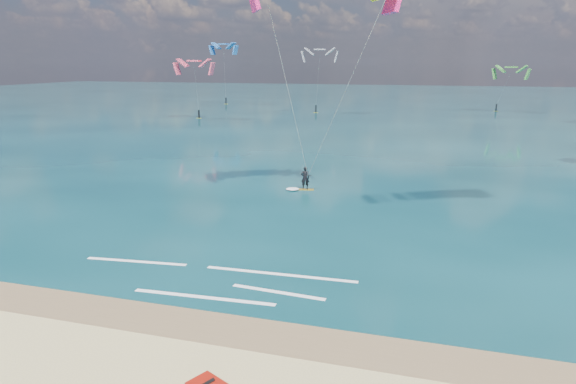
# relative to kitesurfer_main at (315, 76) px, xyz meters

# --- Properties ---
(ground) EXTENTS (320.00, 320.00, 0.00)m
(ground) POSITION_rel_kitesurfer_main_xyz_m (-0.24, 19.33, -8.51)
(ground) COLOR tan
(ground) RESTS_ON ground
(wet_sand_strip) EXTENTS (320.00, 2.40, 0.01)m
(wet_sand_strip) POSITION_rel_kitesurfer_main_xyz_m (-0.24, -17.67, -8.51)
(wet_sand_strip) COLOR brown
(wet_sand_strip) RESTS_ON ground
(sea) EXTENTS (320.00, 200.00, 0.04)m
(sea) POSITION_rel_kitesurfer_main_xyz_m (-0.24, 83.33, -8.49)
(sea) COLOR #092D34
(sea) RESTS_ON ground
(kitesurfer_main) EXTENTS (10.29, 8.93, 16.54)m
(kitesurfer_main) POSITION_rel_kitesurfer_main_xyz_m (0.00, 0.00, 0.00)
(kitesurfer_main) COLOR yellow
(kitesurfer_main) RESTS_ON sea
(shoreline_foam) EXTENTS (13.22, 3.63, 0.01)m
(shoreline_foam) POSITION_rel_kitesurfer_main_xyz_m (-0.72, -13.85, -8.47)
(shoreline_foam) COLOR white
(shoreline_foam) RESTS_ON ground
(distant_kites) EXTENTS (77.83, 31.40, 12.97)m
(distant_kites) POSITION_rel_kitesurfer_main_xyz_m (-7.71, 59.55, -3.21)
(distant_kites) COLOR gray
(distant_kites) RESTS_ON ground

